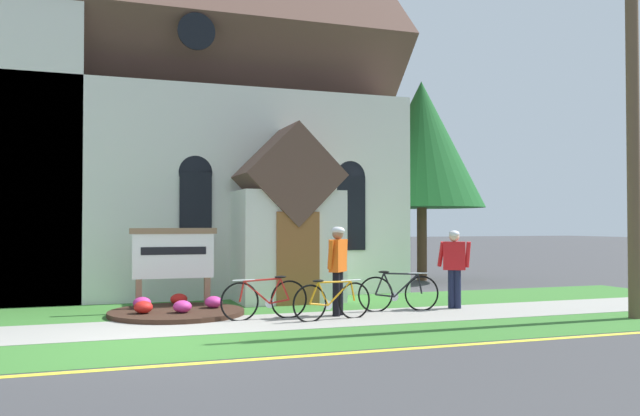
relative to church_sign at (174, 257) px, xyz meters
name	(u,v)px	position (x,y,z in m)	size (l,w,h in m)	color
ground	(133,311)	(-0.79, 0.45, -1.14)	(140.00, 140.00, 0.00)	#3D3D3F
sidewalk_slab	(228,324)	(0.72, -2.08, -1.14)	(32.00, 2.05, 0.01)	#99968E
grass_verge	(255,343)	(0.72, -4.12, -1.14)	(32.00, 2.02, 0.01)	#38722D
church_lawn	(205,308)	(0.72, 0.37, -1.14)	(24.00, 2.85, 0.01)	#38722D
curb_paint_stripe	(275,358)	(0.72, -5.28, -1.14)	(28.00, 0.16, 0.01)	yellow
church_building	(159,120)	(0.22, 5.48, 3.69)	(11.87, 9.94, 13.16)	silver
church_sign	(174,257)	(0.00, 0.00, 0.00)	(1.78, 0.16, 1.74)	#7F6047
flower_bed	(176,311)	(-0.01, -0.52, -1.06)	(2.69, 2.69, 0.34)	#382319
bicycle_red	(332,301)	(2.69, -2.22, -0.77)	(1.68, 0.33, 0.80)	black
bicycle_silver	(398,293)	(4.45, -1.46, -0.75)	(1.74, 0.30, 0.87)	black
bicycle_yellow	(265,299)	(1.52, -1.70, -0.75)	(1.74, 0.15, 0.84)	black
cyclist_in_orange_jersey	(454,263)	(5.77, -1.50, -0.15)	(0.53, 0.58, 1.68)	#191E38
cyclist_in_red_jersey	(338,263)	(3.00, -1.73, -0.09)	(0.55, 0.56, 1.77)	black
utility_pole	(628,62)	(8.21, -3.93, 3.83)	(3.12, 0.28, 8.98)	brown
roadside_conifer	(422,145)	(8.53, 5.11, 3.26)	(4.05, 4.05, 6.47)	#4C3823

